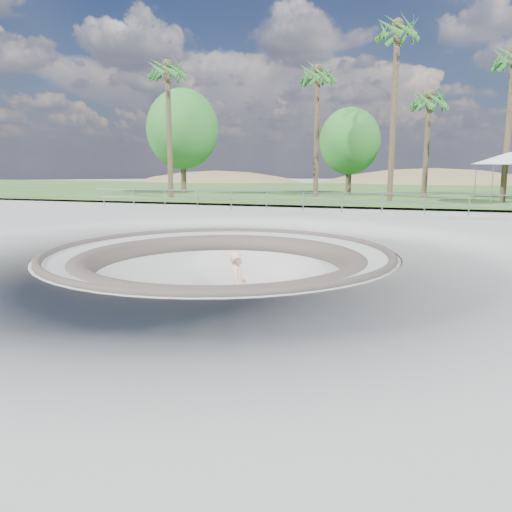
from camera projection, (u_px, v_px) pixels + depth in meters
ground at (219, 252)px, 14.78m from camera, size 180.00×180.00×0.00m
skate_bowl at (220, 311)px, 15.11m from camera, size 14.00×14.00×4.10m
grass_strip at (352, 191)px, 46.70m from camera, size 180.00×36.00×0.12m
distant_hills at (397, 236)px, 68.67m from camera, size 103.20×45.00×28.60m
safety_railing at (303, 201)px, 25.94m from camera, size 25.00×0.06×1.03m
skateboard at (238, 320)px, 14.26m from camera, size 0.84×0.29×0.09m
skater at (238, 286)px, 14.08m from camera, size 0.56×0.77×1.96m
canopy_white at (510, 158)px, 29.86m from camera, size 5.89×5.89×3.05m
palm_a at (167, 73)px, 33.56m from camera, size 2.60×2.60×9.84m
palm_b at (318, 77)px, 35.22m from camera, size 2.60×2.60×9.87m
palm_c at (397, 36)px, 30.44m from camera, size 2.60×2.60×11.65m
palm_d at (429, 101)px, 34.15m from camera, size 2.60×2.60×7.95m
bushy_tree_left at (182, 129)px, 39.95m from camera, size 5.83×5.30×8.42m
bushy_tree_mid at (350, 141)px, 38.75m from camera, size 4.72×4.29×6.80m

